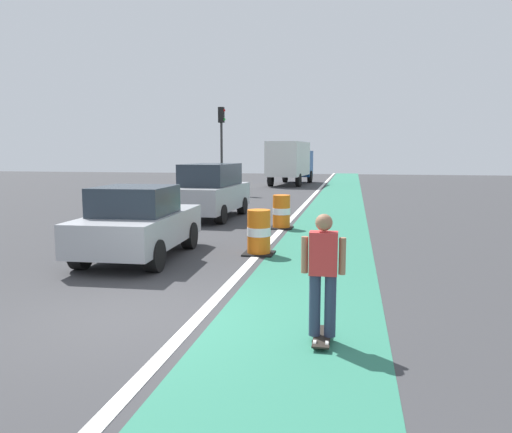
{
  "coord_description": "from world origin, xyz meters",
  "views": [
    {
      "loc": [
        3.13,
        -6.72,
        2.47
      ],
      "look_at": [
        1.1,
        3.54,
        1.1
      ],
      "focal_mm": 34.55,
      "sensor_mm": 36.0,
      "label": 1
    }
  ],
  "objects_px": {
    "parked_sedan_nearest": "(139,223)",
    "delivery_truck_down_block": "(291,160)",
    "traffic_light_corner": "(222,135)",
    "pedestrian_crossing": "(187,189)",
    "traffic_barrel_mid": "(281,212)",
    "parked_suv_second": "(211,191)",
    "traffic_barrel_front": "(259,233)",
    "pedestrian_waiting": "(196,186)",
    "skateboarder_on_lane": "(323,274)"
  },
  "relations": [
    {
      "from": "traffic_barrel_mid",
      "to": "delivery_truck_down_block",
      "type": "xyz_separation_m",
      "value": [
        -2.46,
        21.85,
        1.31
      ]
    },
    {
      "from": "parked_suv_second",
      "to": "traffic_barrel_front",
      "type": "xyz_separation_m",
      "value": [
        3.0,
        -6.17,
        -0.5
      ]
    },
    {
      "from": "skateboarder_on_lane",
      "to": "traffic_barrel_front",
      "type": "bearing_deg",
      "value": 109.35
    },
    {
      "from": "traffic_barrel_front",
      "to": "pedestrian_crossing",
      "type": "relative_size",
      "value": 0.68
    },
    {
      "from": "traffic_barrel_mid",
      "to": "traffic_light_corner",
      "type": "height_order",
      "value": "traffic_light_corner"
    },
    {
      "from": "skateboarder_on_lane",
      "to": "pedestrian_waiting",
      "type": "relative_size",
      "value": 1.05
    },
    {
      "from": "skateboarder_on_lane",
      "to": "pedestrian_crossing",
      "type": "height_order",
      "value": "skateboarder_on_lane"
    },
    {
      "from": "skateboarder_on_lane",
      "to": "pedestrian_crossing",
      "type": "distance_m",
      "value": 15.93
    },
    {
      "from": "traffic_barrel_front",
      "to": "traffic_light_corner",
      "type": "distance_m",
      "value": 18.1
    },
    {
      "from": "skateboarder_on_lane",
      "to": "traffic_barrel_mid",
      "type": "bearing_deg",
      "value": 101.41
    },
    {
      "from": "traffic_light_corner",
      "to": "traffic_barrel_mid",
      "type": "bearing_deg",
      "value": -66.9
    },
    {
      "from": "parked_sedan_nearest",
      "to": "traffic_barrel_mid",
      "type": "xyz_separation_m",
      "value": [
        2.6,
        5.19,
        -0.3
      ]
    },
    {
      "from": "delivery_truck_down_block",
      "to": "skateboarder_on_lane",
      "type": "bearing_deg",
      "value": -82.05
    },
    {
      "from": "parked_sedan_nearest",
      "to": "pedestrian_waiting",
      "type": "relative_size",
      "value": 2.59
    },
    {
      "from": "parked_suv_second",
      "to": "pedestrian_crossing",
      "type": "height_order",
      "value": "parked_suv_second"
    },
    {
      "from": "pedestrian_crossing",
      "to": "pedestrian_waiting",
      "type": "xyz_separation_m",
      "value": [
        -0.11,
        1.62,
        0.0
      ]
    },
    {
      "from": "traffic_barrel_mid",
      "to": "traffic_light_corner",
      "type": "bearing_deg",
      "value": 113.1
    },
    {
      "from": "parked_sedan_nearest",
      "to": "pedestrian_waiting",
      "type": "height_order",
      "value": "parked_sedan_nearest"
    },
    {
      "from": "parked_sedan_nearest",
      "to": "traffic_barrel_mid",
      "type": "height_order",
      "value": "parked_sedan_nearest"
    },
    {
      "from": "parked_suv_second",
      "to": "traffic_light_corner",
      "type": "relative_size",
      "value": 0.91
    },
    {
      "from": "traffic_light_corner",
      "to": "pedestrian_crossing",
      "type": "height_order",
      "value": "traffic_light_corner"
    },
    {
      "from": "traffic_barrel_front",
      "to": "delivery_truck_down_block",
      "type": "relative_size",
      "value": 0.14
    },
    {
      "from": "parked_sedan_nearest",
      "to": "traffic_light_corner",
      "type": "xyz_separation_m",
      "value": [
        -2.85,
        17.97,
        2.67
      ]
    },
    {
      "from": "parked_suv_second",
      "to": "delivery_truck_down_block",
      "type": "xyz_separation_m",
      "value": [
        0.49,
        19.88,
        0.81
      ]
    },
    {
      "from": "parked_suv_second",
      "to": "traffic_barrel_mid",
      "type": "bearing_deg",
      "value": -33.7
    },
    {
      "from": "delivery_truck_down_block",
      "to": "pedestrian_waiting",
      "type": "height_order",
      "value": "delivery_truck_down_block"
    },
    {
      "from": "skateboarder_on_lane",
      "to": "parked_suv_second",
      "type": "bearing_deg",
      "value": 112.99
    },
    {
      "from": "pedestrian_waiting",
      "to": "traffic_barrel_front",
      "type": "bearing_deg",
      "value": -64.7
    },
    {
      "from": "parked_sedan_nearest",
      "to": "traffic_barrel_front",
      "type": "bearing_deg",
      "value": 20.35
    },
    {
      "from": "traffic_barrel_front",
      "to": "delivery_truck_down_block",
      "type": "height_order",
      "value": "delivery_truck_down_block"
    },
    {
      "from": "pedestrian_waiting",
      "to": "parked_sedan_nearest",
      "type": "bearing_deg",
      "value": -78.37
    },
    {
      "from": "parked_sedan_nearest",
      "to": "delivery_truck_down_block",
      "type": "relative_size",
      "value": 0.54
    },
    {
      "from": "traffic_light_corner",
      "to": "pedestrian_waiting",
      "type": "distance_m",
      "value": 6.81
    },
    {
      "from": "skateboarder_on_lane",
      "to": "pedestrian_crossing",
      "type": "relative_size",
      "value": 1.05
    },
    {
      "from": "traffic_barrel_mid",
      "to": "pedestrian_waiting",
      "type": "bearing_deg",
      "value": 127.54
    },
    {
      "from": "parked_suv_second",
      "to": "pedestrian_crossing",
      "type": "distance_m",
      "value": 3.53
    },
    {
      "from": "parked_sedan_nearest",
      "to": "delivery_truck_down_block",
      "type": "bearing_deg",
      "value": 89.69
    },
    {
      "from": "parked_sedan_nearest",
      "to": "traffic_barrel_mid",
      "type": "relative_size",
      "value": 3.83
    },
    {
      "from": "skateboarder_on_lane",
      "to": "delivery_truck_down_block",
      "type": "height_order",
      "value": "delivery_truck_down_block"
    },
    {
      "from": "traffic_barrel_mid",
      "to": "pedestrian_crossing",
      "type": "relative_size",
      "value": 0.68
    },
    {
      "from": "traffic_barrel_mid",
      "to": "traffic_light_corner",
      "type": "relative_size",
      "value": 0.21
    },
    {
      "from": "delivery_truck_down_block",
      "to": "traffic_barrel_mid",
      "type": "bearing_deg",
      "value": -83.58
    },
    {
      "from": "delivery_truck_down_block",
      "to": "pedestrian_crossing",
      "type": "height_order",
      "value": "delivery_truck_down_block"
    },
    {
      "from": "traffic_barrel_front",
      "to": "traffic_barrel_mid",
      "type": "relative_size",
      "value": 1.0
    },
    {
      "from": "delivery_truck_down_block",
      "to": "traffic_light_corner",
      "type": "xyz_separation_m",
      "value": [
        -3.0,
        -9.06,
        1.65
      ]
    },
    {
      "from": "traffic_barrel_front",
      "to": "pedestrian_waiting",
      "type": "height_order",
      "value": "pedestrian_waiting"
    },
    {
      "from": "skateboarder_on_lane",
      "to": "traffic_barrel_front",
      "type": "relative_size",
      "value": 1.55
    },
    {
      "from": "traffic_barrel_mid",
      "to": "skateboarder_on_lane",
      "type": "bearing_deg",
      "value": -78.59
    },
    {
      "from": "traffic_barrel_mid",
      "to": "pedestrian_waiting",
      "type": "height_order",
      "value": "pedestrian_waiting"
    },
    {
      "from": "delivery_truck_down_block",
      "to": "parked_suv_second",
      "type": "bearing_deg",
      "value": -91.4
    }
  ]
}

